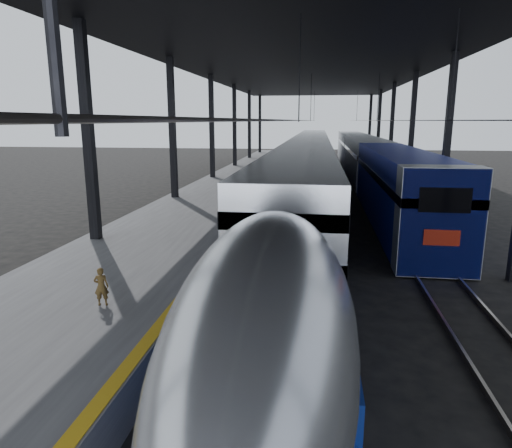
# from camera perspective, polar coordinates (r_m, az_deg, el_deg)

# --- Properties ---
(ground) EXTENTS (160.00, 160.00, 0.00)m
(ground) POSITION_cam_1_polar(r_m,az_deg,el_deg) (12.81, -5.41, -12.65)
(ground) COLOR black
(ground) RESTS_ON ground
(platform) EXTENTS (6.00, 80.00, 1.00)m
(platform) POSITION_cam_1_polar(r_m,az_deg,el_deg) (32.25, -3.43, 3.88)
(platform) COLOR #4C4C4F
(platform) RESTS_ON ground
(yellow_strip) EXTENTS (0.30, 80.00, 0.01)m
(yellow_strip) POSITION_cam_1_polar(r_m,az_deg,el_deg) (31.75, 1.53, 4.68)
(yellow_strip) COLOR gold
(yellow_strip) RESTS_ON platform
(rails) EXTENTS (6.52, 80.00, 0.16)m
(rails) POSITION_cam_1_polar(r_m,az_deg,el_deg) (31.76, 10.90, 2.76)
(rails) COLOR slate
(rails) RESTS_ON ground
(canopy) EXTENTS (18.00, 75.00, 9.47)m
(canopy) POSITION_cam_1_polar(r_m,az_deg,el_deg) (31.47, 6.62, 19.34)
(canopy) COLOR black
(canopy) RESTS_ON ground
(tgv_train) EXTENTS (2.92, 65.20, 4.18)m
(tgv_train) POSITION_cam_1_polar(r_m,az_deg,el_deg) (34.21, 6.59, 6.79)
(tgv_train) COLOR silver
(tgv_train) RESTS_ON ground
(second_train) EXTENTS (2.87, 56.05, 3.95)m
(second_train) POSITION_cam_1_polar(r_m,az_deg,el_deg) (43.56, 13.54, 7.86)
(second_train) COLOR navy
(second_train) RESTS_ON ground
(child) EXTENTS (0.40, 0.30, 0.98)m
(child) POSITION_cam_1_polar(r_m,az_deg,el_deg) (12.00, -18.77, -7.40)
(child) COLOR #503C1A
(child) RESTS_ON platform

